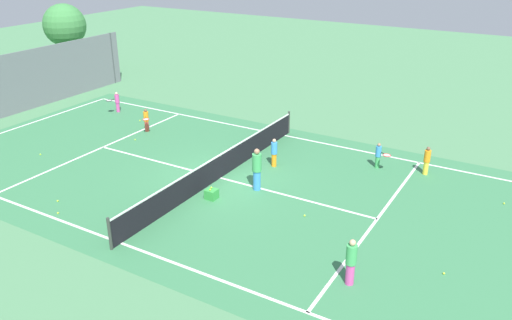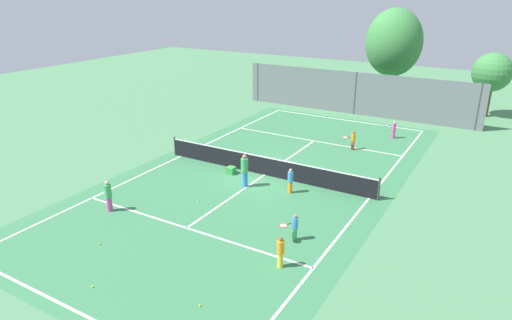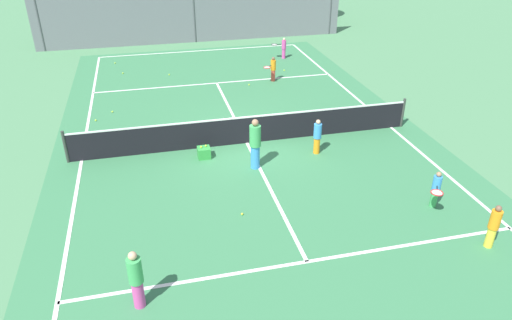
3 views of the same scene
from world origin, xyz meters
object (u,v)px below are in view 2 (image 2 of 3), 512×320
tennis_ball_5 (280,115)px  tennis_ball_6 (200,305)px  player_2 (108,196)px  ball_crate (231,170)px  tennis_ball_10 (273,122)px  player_6 (353,140)px  tennis_ball_0 (296,129)px  player_3 (245,170)px  tennis_ball_7 (92,287)px  player_0 (393,129)px  player_5 (290,181)px  tennis_ball_11 (199,201)px  tennis_ball_3 (331,147)px  tennis_ball_8 (231,140)px  player_4 (294,227)px  tennis_ball_4 (359,189)px  tennis_ball_9 (375,145)px  tennis_ball_1 (99,244)px  tennis_ball_2 (217,141)px  player_1 (280,252)px

tennis_ball_5 → tennis_ball_6: (7.97, -20.61, 0.00)m
player_2 → ball_crate: bearing=70.2°
tennis_ball_10 → player_6: bearing=-22.1°
tennis_ball_0 → tennis_ball_10: 2.31m
player_3 → tennis_ball_7: (-0.08, -9.21, -0.81)m
player_0 → player_5: 10.96m
player_2 → player_6: player_2 is taller
ball_crate → tennis_ball_11: (0.52, -3.49, -0.15)m
tennis_ball_3 → player_0: bearing=54.0°
player_2 → tennis_ball_8: player_2 is taller
player_2 → player_4: (7.91, 1.82, -0.15)m
player_5 → tennis_ball_4: (2.70, 2.01, -0.59)m
tennis_ball_4 → tennis_ball_6: 10.79m
player_4 → tennis_ball_6: bearing=-98.9°
player_0 → tennis_ball_10: (-8.35, -0.66, -0.55)m
player_2 → player_5: (5.91, 5.59, -0.10)m
player_5 → player_6: player_5 is taller
player_6 → tennis_ball_4: (2.19, -5.33, -0.57)m
tennis_ball_6 → tennis_ball_9: bearing=89.2°
player_5 → tennis_ball_11: 4.35m
tennis_ball_8 → tennis_ball_3: bearing=16.8°
player_4 → tennis_ball_8: size_ratio=16.40×
tennis_ball_3 → player_5: bearing=-84.3°
tennis_ball_3 → tennis_ball_4: 6.06m
player_3 → tennis_ball_5: bearing=110.0°
tennis_ball_1 → tennis_ball_9: size_ratio=1.00×
player_2 → tennis_ball_3: player_2 is taller
player_2 → tennis_ball_4: player_2 is taller
player_4 → player_6: size_ratio=0.95×
tennis_ball_1 → tennis_ball_2: same height
player_0 → tennis_ball_11: 14.65m
player_2 → player_6: size_ratio=1.23×
tennis_ball_3 → tennis_ball_7: same height
player_5 → tennis_ball_6: (1.24, -8.68, -0.59)m
tennis_ball_2 → tennis_ball_9: (8.79, 4.22, 0.00)m
tennis_ball_0 → tennis_ball_8: same height
ball_crate → tennis_ball_5: ball_crate is taller
tennis_ball_7 → tennis_ball_11: size_ratio=1.00×
tennis_ball_0 → tennis_ball_11: (0.98, -12.28, 0.00)m
player_4 → player_1: bearing=-78.5°
player_5 → tennis_ball_8: (-6.71, 5.20, -0.59)m
tennis_ball_5 → tennis_ball_10: size_ratio=1.00×
player_1 → tennis_ball_4: size_ratio=17.91×
player_3 → tennis_ball_1: 7.57m
tennis_ball_8 → tennis_ball_10: (0.39, 4.91, 0.00)m
player_3 → tennis_ball_1: size_ratio=25.03×
tennis_ball_1 → tennis_ball_6: (5.39, -0.93, 0.00)m
tennis_ball_2 → tennis_ball_4: size_ratio=1.00×
player_4 → player_5: player_5 is taller
player_0 → tennis_ball_7: size_ratio=16.74×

